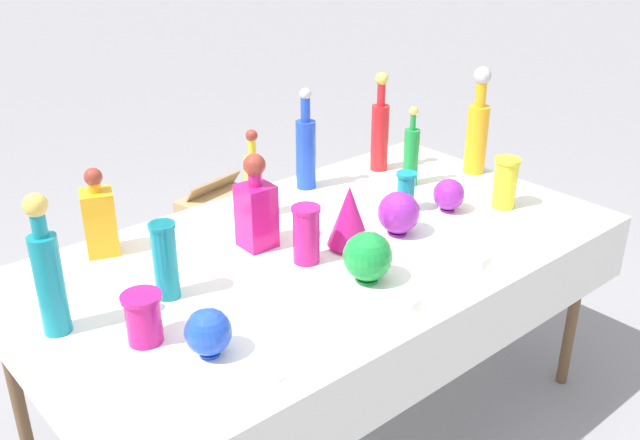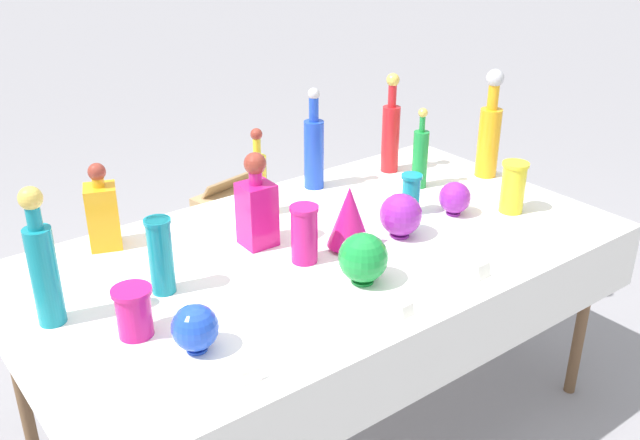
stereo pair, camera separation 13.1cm
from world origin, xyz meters
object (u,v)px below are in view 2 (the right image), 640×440
Objects in this scene: tall_bottle_3 at (420,156)px; slender_vase_1 at (161,254)px; tall_bottle_5 at (489,132)px; square_decanter_1 at (257,207)px; tall_bottle_1 at (258,180)px; round_bowl_1 at (455,198)px; square_decanter_0 at (103,213)px; round_bowl_3 at (401,215)px; cardboard_box_behind_left at (243,227)px; slender_vase_4 at (411,192)px; round_bowl_0 at (363,258)px; fluted_vase_0 at (349,217)px; slender_vase_3 at (513,186)px; slender_vase_0 at (134,310)px; tall_bottle_4 at (43,264)px; slender_vase_2 at (304,232)px; tall_bottle_2 at (391,132)px; tall_bottle_0 at (314,149)px; cardboard_box_behind_right at (228,269)px; round_bowl_2 at (195,328)px.

slender_vase_1 is (-1.19, -0.13, -0.01)m from tall_bottle_3.
square_decanter_1 is at bearing 177.75° from tall_bottle_5.
tall_bottle_1 reaches higher than round_bowl_1.
tall_bottle_3 is at bearing 165.40° from tall_bottle_5.
square_decanter_1 is at bearing -35.35° from square_decanter_0.
round_bowl_3 is 1.59m from cardboard_box_behind_left.
slender_vase_4 is at bearing -2.17° from slender_vase_1.
cardboard_box_behind_left is (0.05, 1.32, -0.66)m from slender_vase_4.
square_decanter_0 is at bearing -139.89° from cardboard_box_behind_left.
slender_vase_1 is 0.98m from slender_vase_4.
round_bowl_0 is at bearing -151.98° from round_bowl_3.
square_decanter_1 is 0.31m from fluted_vase_0.
tall_bottle_1 is at bearing 56.19° from square_decanter_1.
square_decanter_1 is 2.62× the size of round_bowl_1.
slender_vase_3 is 0.22m from round_bowl_1.
slender_vase_3 reaches higher than slender_vase_0.
slender_vase_3 reaches higher than slender_vase_4.
tall_bottle_4 is at bearing -175.44° from square_decanter_1.
tall_bottle_5 reaches higher than slender_vase_2.
tall_bottle_4 is 2.66× the size of slender_vase_4.
tall_bottle_5 is 3.16× the size of slender_vase_0.
square_decanter_0 is at bearing 156.96° from slender_vase_4.
tall_bottle_4 reaches higher than tall_bottle_3.
tall_bottle_2 is 2.18× the size of slender_vase_2.
slender_vase_1 is (0.16, 0.16, 0.05)m from slender_vase_0.
slender_vase_4 is at bearing -72.75° from tall_bottle_0.
tall_bottle_3 is 0.81m from round_bowl_0.
cardboard_box_behind_left is at bearing 50.31° from slender_vase_0.
cardboard_box_behind_right is at bearing 67.66° from square_decanter_1.
cardboard_box_behind_left is (0.59, 1.38, -0.68)m from slender_vase_2.
slender_vase_1 is at bearing 168.98° from slender_vase_3.
tall_bottle_2 is at bearing 3.33° from tall_bottle_1.
cardboard_box_behind_right is at bearing 52.18° from slender_vase_1.
slender_vase_4 reaches higher than slender_vase_0.
tall_bottle_1 reaches higher than round_bowl_2.
slender_vase_0 is at bearing -176.45° from fluted_vase_0.
slender_vase_1 reaches higher than slender_vase_2.
slender_vase_0 is at bearing 176.51° from slender_vase_3.
round_bowl_3 reaches higher than round_bowl_1.
square_decanter_1 is (-1.10, 0.04, -0.05)m from tall_bottle_5.
slender_vase_4 is (-0.52, -0.09, -0.11)m from tall_bottle_5.
fluted_vase_0 is (-0.67, 0.14, 0.01)m from slender_vase_3.
tall_bottle_0 is 2.11× the size of slender_vase_3.
square_decanter_1 is (-0.82, -0.24, -0.04)m from tall_bottle_2.
tall_bottle_2 reaches higher than round_bowl_2.
square_decanter_1 is 0.96m from slender_vase_3.
slender_vase_0 is at bearing -179.46° from round_bowl_3.
slender_vase_3 is (0.84, -0.15, 0.00)m from slender_vase_2.
square_decanter_0 is 1.35× the size of fluted_vase_0.
tall_bottle_1 is at bearing 33.53° from slender_vase_0.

